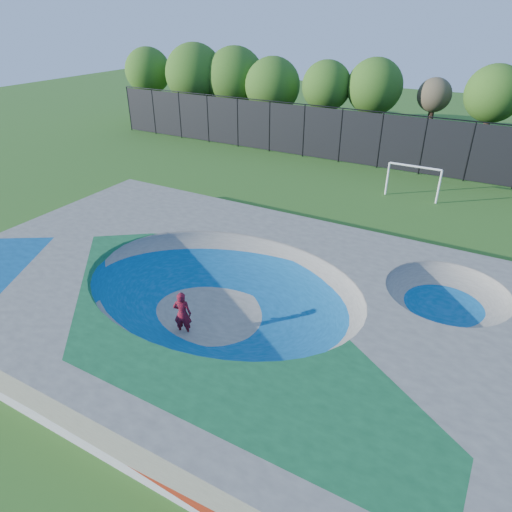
{
  "coord_description": "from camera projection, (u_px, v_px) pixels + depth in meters",
  "views": [
    {
      "loc": [
        8.2,
        -11.94,
        10.48
      ],
      "look_at": [
        -0.16,
        3.0,
        1.1
      ],
      "focal_mm": 32.0,
      "sensor_mm": 36.0,
      "label": 1
    }
  ],
  "objects": [
    {
      "name": "treeline",
      "position": [
        407.0,
        88.0,
        34.84
      ],
      "size": [
        52.52,
        7.92,
        8.44
      ],
      "color": "#432D21",
      "rests_on": "ground"
    },
    {
      "name": "skater",
      "position": [
        182.0,
        314.0,
        16.2
      ],
      "size": [
        0.76,
        0.64,
        1.78
      ],
      "primitive_type": "imported",
      "rotation": [
        0.0,
        0.0,
        3.52
      ],
      "color": "red",
      "rests_on": "ground"
    },
    {
      "name": "skate_deck",
      "position": [
        221.0,
        298.0,
        17.32
      ],
      "size": [
        22.0,
        14.0,
        1.5
      ],
      "primitive_type": "cube",
      "color": "gray",
      "rests_on": "ground"
    },
    {
      "name": "fence",
      "position": [
        380.0,
        140.0,
        32.74
      ],
      "size": [
        48.09,
        0.09,
        4.04
      ],
      "color": "black",
      "rests_on": "ground"
    },
    {
      "name": "skateboard",
      "position": [
        184.0,
        333.0,
        16.62
      ],
      "size": [
        0.79,
        0.58,
        0.05
      ],
      "primitive_type": "cube",
      "rotation": [
        0.0,
        0.0,
        0.52
      ],
      "color": "black",
      "rests_on": "ground"
    },
    {
      "name": "ground",
      "position": [
        222.0,
        314.0,
        17.68
      ],
      "size": [
        120.0,
        120.0,
        0.0
      ],
      "primitive_type": "plane",
      "color": "#2A5A19",
      "rests_on": "ground"
    },
    {
      "name": "soccer_goal",
      "position": [
        414.0,
        176.0,
        27.63
      ],
      "size": [
        3.21,
        0.12,
        2.12
      ],
      "color": "white",
      "rests_on": "ground"
    }
  ]
}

